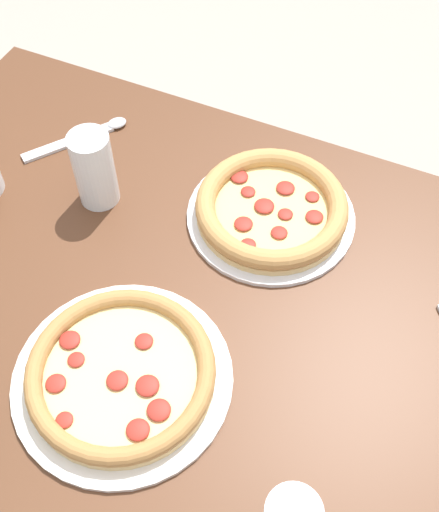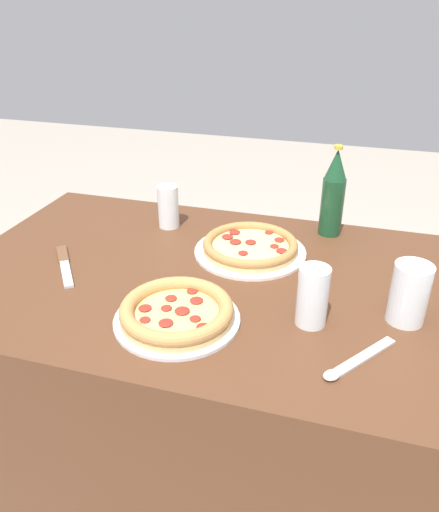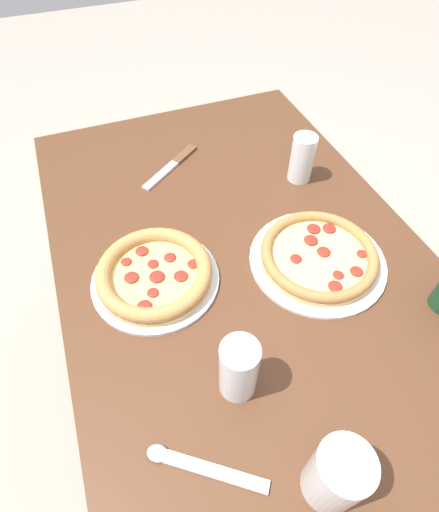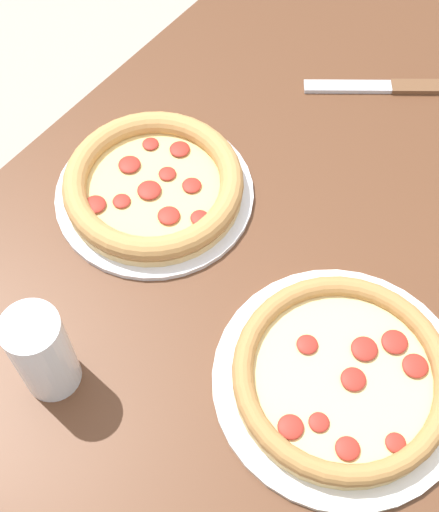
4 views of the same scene
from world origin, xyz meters
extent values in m
plane|color=#A89E8E|center=(0.00, 0.00, 0.00)|extent=(8.00, 8.00, 0.00)
cube|color=#56331E|center=(0.00, 0.00, 0.37)|extent=(1.27, 0.81, 0.74)
cylinder|color=silver|center=(0.00, -0.20, 0.75)|extent=(0.27, 0.27, 0.01)
cylinder|color=#DBB775|center=(0.00, -0.20, 0.76)|extent=(0.24, 0.24, 0.01)
cylinder|color=#E5C170|center=(0.00, -0.20, 0.77)|extent=(0.21, 0.21, 0.00)
torus|color=tan|center=(0.00, -0.20, 0.77)|extent=(0.24, 0.24, 0.03)
ellipsoid|color=maroon|center=(-0.01, -0.25, 0.77)|extent=(0.03, 0.03, 0.01)
ellipsoid|color=maroon|center=(0.01, -0.20, 0.77)|extent=(0.03, 0.03, 0.01)
ellipsoid|color=maroon|center=(0.07, -0.24, 0.77)|extent=(0.03, 0.03, 0.01)
ellipsoid|color=maroon|center=(-0.05, -0.25, 0.77)|extent=(0.02, 0.02, 0.01)
ellipsoid|color=maroon|center=(0.01, -0.12, 0.77)|extent=(0.02, 0.02, 0.01)
ellipsoid|color=maroon|center=(0.05, -0.22, 0.77)|extent=(0.02, 0.02, 0.01)
ellipsoid|color=maroon|center=(-0.07, -0.21, 0.77)|extent=(0.03, 0.03, 0.01)
ellipsoid|color=maroon|center=(-0.02, -0.20, 0.77)|extent=(0.02, 0.02, 0.01)
ellipsoid|color=maroon|center=(-0.03, -0.16, 0.77)|extent=(0.03, 0.03, 0.01)
ellipsoid|color=maroon|center=(0.03, -0.15, 0.77)|extent=(0.03, 0.03, 0.01)
cylinder|color=silver|center=(0.08, 0.14, 0.75)|extent=(0.30, 0.30, 0.01)
cylinder|color=#DBB775|center=(0.08, 0.14, 0.76)|extent=(0.25, 0.25, 0.01)
cylinder|color=#EACC7F|center=(0.08, 0.14, 0.77)|extent=(0.22, 0.22, 0.00)
torus|color=#AD7A42|center=(0.08, 0.14, 0.77)|extent=(0.25, 0.25, 0.02)
ellipsoid|color=maroon|center=(0.14, 0.15, 0.77)|extent=(0.02, 0.02, 0.01)
ellipsoid|color=maroon|center=(0.07, 0.09, 0.77)|extent=(0.03, 0.03, 0.01)
ellipsoid|color=maroon|center=(0.01, 0.17, 0.77)|extent=(0.03, 0.03, 0.01)
ellipsoid|color=maroon|center=(0.16, 0.13, 0.77)|extent=(0.03, 0.03, 0.01)
ellipsoid|color=maroon|center=(0.11, 0.23, 0.77)|extent=(0.02, 0.02, 0.01)
ellipsoid|color=maroon|center=(0.15, 0.19, 0.77)|extent=(0.03, 0.03, 0.01)
ellipsoid|color=maroon|center=(0.02, 0.20, 0.77)|extent=(0.03, 0.03, 0.01)
ellipsoid|color=maroon|center=(0.07, 0.16, 0.77)|extent=(0.03, 0.03, 0.01)
ellipsoid|color=maroon|center=(0.04, 0.15, 0.77)|extent=(0.03, 0.03, 0.01)
cylinder|color=white|center=(0.27, -0.13, 0.81)|extent=(0.07, 0.07, 0.13)
cylinder|color=silver|center=(0.27, -0.13, 0.78)|extent=(0.05, 0.05, 0.07)
cube|color=silver|center=(0.39, -0.21, 0.75)|extent=(0.11, 0.15, 0.01)
ellipsoid|color=silver|center=(0.33, -0.29, 0.75)|extent=(0.04, 0.04, 0.01)
camera|label=1|loc=(-0.19, 0.43, 1.54)|focal=45.00mm
camera|label=2|loc=(0.33, -1.01, 1.37)|focal=35.00mm
camera|label=3|loc=(0.52, -0.25, 1.43)|focal=28.00mm
camera|label=4|loc=(0.41, 0.22, 1.53)|focal=50.00mm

